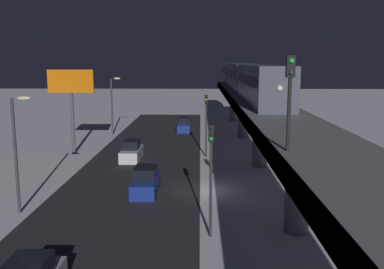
% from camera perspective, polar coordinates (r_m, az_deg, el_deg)
% --- Properties ---
extents(ground_plane, '(240.00, 240.00, 0.00)m').
position_cam_1_polar(ground_plane, '(32.89, 0.73, -7.52)').
color(ground_plane, white).
extents(avenue_asphalt, '(11.00, 93.25, 0.01)m').
position_cam_1_polar(avenue_asphalt, '(33.35, -8.50, -7.38)').
color(avenue_asphalt, '#28282D').
rests_on(avenue_asphalt, ground_plane).
extents(elevated_railway, '(5.00, 93.25, 6.02)m').
position_cam_1_polar(elevated_railway, '(32.20, 10.92, 1.45)').
color(elevated_railway, slate).
rests_on(elevated_railway, ground_plane).
extents(subway_train, '(2.94, 55.47, 3.40)m').
position_cam_1_polar(subway_train, '(58.14, 6.69, 7.79)').
color(subway_train, '#4C5160').
rests_on(subway_train, elevated_railway).
extents(rail_signal, '(0.36, 0.41, 4.00)m').
position_cam_1_polar(rail_signal, '(18.22, 12.95, 6.26)').
color(rail_signal, black).
rests_on(rail_signal, elevated_railway).
extents(sedan_blue, '(1.91, 4.61, 1.97)m').
position_cam_1_polar(sedan_blue, '(32.48, -6.22, -6.35)').
color(sedan_blue, navy).
rests_on(sedan_blue, ground_plane).
extents(sedan_white, '(1.80, 4.58, 1.97)m').
position_cam_1_polar(sedan_white, '(43.30, -8.08, -2.28)').
color(sedan_white, silver).
rests_on(sedan_white, ground_plane).
extents(sedan_blue_2, '(1.80, 4.26, 1.97)m').
position_cam_1_polar(sedan_blue_2, '(60.04, -1.08, 1.20)').
color(sedan_blue_2, navy).
rests_on(sedan_blue_2, ground_plane).
extents(traffic_light_near, '(0.32, 0.44, 6.40)m').
position_cam_1_polar(traffic_light_near, '(23.45, 2.55, -4.02)').
color(traffic_light_near, '#2D2D2D').
rests_on(traffic_light_near, ground_plane).
extents(traffic_light_mid, '(0.32, 0.44, 6.40)m').
position_cam_1_polar(traffic_light_mid, '(43.40, 1.90, 2.40)').
color(traffic_light_mid, '#2D2D2D').
rests_on(traffic_light_mid, ground_plane).
extents(commercial_billboard, '(4.80, 0.36, 8.90)m').
position_cam_1_polar(commercial_billboard, '(46.59, -15.85, 5.79)').
color(commercial_billboard, '#4C4C51').
rests_on(commercial_billboard, ground_plane).
extents(street_lamp_near, '(1.35, 0.44, 7.65)m').
position_cam_1_polar(street_lamp_near, '(29.25, -22.21, -0.73)').
color(street_lamp_near, '#38383D').
rests_on(street_lamp_near, ground_plane).
extents(street_lamp_far, '(1.35, 0.44, 7.65)m').
position_cam_1_polar(street_lamp_far, '(57.79, -10.47, 4.71)').
color(street_lamp_far, '#38383D').
rests_on(street_lamp_far, ground_plane).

